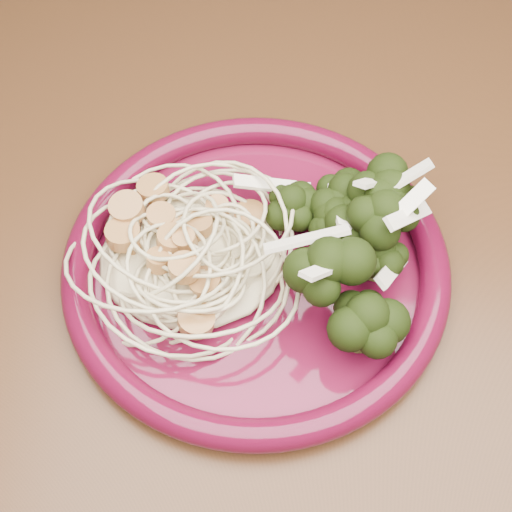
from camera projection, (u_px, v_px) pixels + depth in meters
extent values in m
plane|color=#51311B|center=(283.00, 503.00, 1.15)|extent=(3.50, 3.50, 0.00)
cube|color=#472814|center=(313.00, 252.00, 0.54)|extent=(1.20, 0.80, 0.04)
cylinder|color=#550B24|center=(256.00, 269.00, 0.50)|extent=(0.27, 0.27, 0.01)
torus|color=#550620|center=(256.00, 263.00, 0.49)|extent=(0.28, 0.28, 0.02)
ellipsoid|color=beige|center=(190.00, 252.00, 0.49)|extent=(0.13, 0.12, 0.03)
ellipsoid|color=black|center=(339.00, 250.00, 0.47)|extent=(0.10, 0.16, 0.05)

